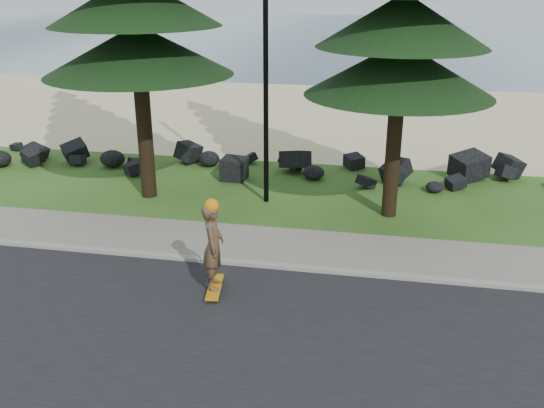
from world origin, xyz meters
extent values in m
plane|color=#2D4816|center=(0.00, 0.00, 0.00)|extent=(160.00, 160.00, 0.00)
cube|color=black|center=(0.00, -4.50, 0.01)|extent=(160.00, 7.00, 0.02)
cube|color=gray|center=(0.00, -0.90, 0.05)|extent=(160.00, 0.20, 0.10)
cube|color=gray|center=(0.00, 0.20, 0.04)|extent=(160.00, 2.00, 0.08)
cube|color=beige|center=(0.00, 14.50, 0.01)|extent=(160.00, 15.00, 0.01)
cube|color=#314B5F|center=(0.00, 51.00, 0.00)|extent=(160.00, 58.00, 0.01)
cylinder|color=black|center=(0.00, 3.20, 4.00)|extent=(0.14, 0.14, 8.00)
cube|color=#C57A0B|center=(-0.03, -2.18, 0.11)|extent=(0.44, 1.13, 0.04)
imported|color=brown|center=(-0.03, -2.18, 1.04)|extent=(0.54, 0.73, 1.84)
sphere|color=orange|center=(-0.03, -2.18, 1.93)|extent=(0.29, 0.29, 0.29)
camera|label=1|loc=(3.22, -12.89, 6.30)|focal=40.00mm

